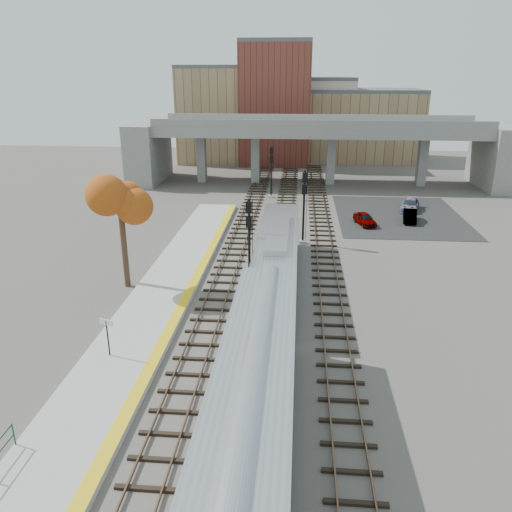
% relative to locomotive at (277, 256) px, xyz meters
% --- Properties ---
extents(ground, '(160.00, 160.00, 0.00)m').
position_rel_locomotive_xyz_m(ground, '(-1.00, -7.38, -2.28)').
color(ground, '#47423D').
rests_on(ground, ground).
extents(platform, '(4.50, 60.00, 0.35)m').
position_rel_locomotive_xyz_m(platform, '(-8.25, -7.38, -2.10)').
color(platform, '#9E9E99').
rests_on(platform, ground).
extents(yellow_strip, '(0.70, 60.00, 0.01)m').
position_rel_locomotive_xyz_m(yellow_strip, '(-6.35, -7.38, -1.92)').
color(yellow_strip, yellow).
rests_on(yellow_strip, platform).
extents(tracks, '(10.70, 95.00, 0.25)m').
position_rel_locomotive_xyz_m(tracks, '(-0.07, 5.12, -2.20)').
color(tracks, black).
rests_on(tracks, ground).
extents(overpass, '(54.00, 12.00, 9.50)m').
position_rel_locomotive_xyz_m(overpass, '(3.92, 37.62, 3.53)').
color(overpass, slate).
rests_on(overpass, ground).
extents(buildings_far, '(43.00, 21.00, 20.60)m').
position_rel_locomotive_xyz_m(buildings_far, '(0.26, 59.19, 5.60)').
color(buildings_far, '#9E845B').
rests_on(buildings_far, ground).
extents(parking_lot, '(14.00, 18.00, 0.04)m').
position_rel_locomotive_xyz_m(parking_lot, '(13.00, 20.62, -2.26)').
color(parking_lot, black).
rests_on(parking_lot, ground).
extents(locomotive, '(3.02, 19.05, 4.10)m').
position_rel_locomotive_xyz_m(locomotive, '(0.00, 0.00, 0.00)').
color(locomotive, '#A8AAB2').
rests_on(locomotive, ground).
extents(coach, '(3.03, 25.00, 5.00)m').
position_rel_locomotive_xyz_m(coach, '(-0.00, -22.61, 0.52)').
color(coach, '#A8AAB2').
rests_on(coach, ground).
extents(signal_mast_near, '(0.60, 0.64, 6.83)m').
position_rel_locomotive_xyz_m(signal_mast_near, '(-2.10, -0.67, 1.07)').
color(signal_mast_near, '#9E9E99').
rests_on(signal_mast_near, ground).
extents(signal_mast_mid, '(0.60, 0.64, 7.05)m').
position_rel_locomotive_xyz_m(signal_mast_mid, '(2.00, 9.72, 1.22)').
color(signal_mast_mid, '#9E9E99').
rests_on(signal_mast_mid, ground).
extents(signal_mast_far, '(0.60, 0.64, 6.66)m').
position_rel_locomotive_xyz_m(signal_mast_far, '(-2.10, 27.98, 0.95)').
color(signal_mast_far, '#9E9E99').
rests_on(signal_mast_far, ground).
extents(station_sign, '(0.87, 0.33, 2.27)m').
position_rel_locomotive_xyz_m(station_sign, '(-8.96, -11.97, -0.30)').
color(station_sign, black).
rests_on(station_sign, platform).
extents(tree, '(3.60, 3.60, 9.17)m').
position_rel_locomotive_xyz_m(tree, '(-11.42, -1.57, 4.52)').
color(tree, '#382619').
rests_on(tree, ground).
extents(car_a, '(2.49, 4.02, 1.28)m').
position_rel_locomotive_xyz_m(car_a, '(8.65, 16.53, -1.60)').
color(car_a, '#99999E').
rests_on(car_a, parking_lot).
extents(car_b, '(2.00, 4.08, 1.29)m').
position_rel_locomotive_xyz_m(car_b, '(13.72, 18.17, -1.59)').
color(car_b, '#99999E').
rests_on(car_b, parking_lot).
extents(car_c, '(3.20, 4.94, 1.33)m').
position_rel_locomotive_xyz_m(car_c, '(14.69, 23.04, -1.57)').
color(car_c, '#99999E').
rests_on(car_c, parking_lot).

